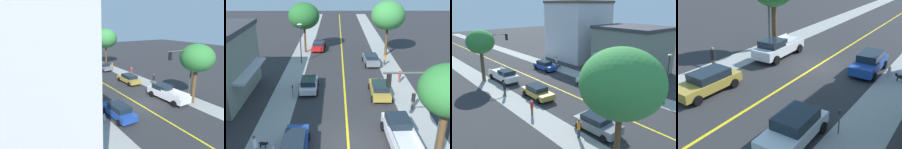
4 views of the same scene
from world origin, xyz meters
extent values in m
plane|color=#2D2D30|center=(0.00, 0.00, 0.00)|extent=(140.00, 140.00, 0.00)
cube|color=#9E9E99|center=(-6.46, 0.00, 0.00)|extent=(2.84, 126.00, 0.01)
cube|color=#9E9E99|center=(6.46, 0.00, 0.00)|extent=(2.84, 126.00, 0.01)
cube|color=yellow|center=(0.00, 0.00, 0.00)|extent=(0.20, 126.00, 0.00)
cube|color=gray|center=(-14.43, 8.17, 3.42)|extent=(8.27, 10.20, 6.84)
cube|color=#B7BABF|center=(-9.76, 8.17, 2.95)|extent=(1.07, 7.75, 0.24)
cylinder|color=brown|center=(6.86, 22.29, 2.16)|extent=(0.40, 0.40, 4.31)
ellipsoid|color=#3D8E42|center=(6.86, 22.29, 6.22)|extent=(5.09, 5.09, 4.32)
cylinder|color=brown|center=(6.12, -2.39, 2.09)|extent=(0.48, 0.48, 4.18)
ellipsoid|color=#337F38|center=(6.12, -2.39, 5.64)|extent=(3.90, 3.90, 3.32)
cylinder|color=brown|center=(-5.95, 23.99, 2.03)|extent=(0.33, 0.33, 4.06)
ellipsoid|color=#286B2D|center=(-5.95, 23.99, 5.88)|extent=(4.85, 4.85, 4.12)
cylinder|color=silver|center=(-5.56, -1.21, 0.32)|extent=(0.24, 0.24, 0.63)
sphere|color=#B2B2B7|center=(-5.56, -1.21, 0.70)|extent=(0.22, 0.22, 0.22)
cylinder|color=#B2B2B7|center=(-5.73, -1.21, 0.35)|extent=(0.10, 0.10, 0.10)
cylinder|color=#B2B2B7|center=(-5.39, -1.21, 0.35)|extent=(0.10, 0.10, 0.10)
cylinder|color=#4C4C51|center=(-5.51, 7.69, 0.57)|extent=(0.07, 0.07, 1.14)
cube|color=#2D2D33|center=(-5.51, 7.69, 1.27)|extent=(0.12, 0.18, 0.26)
cylinder|color=#474C47|center=(6.19, -1.73, 3.48)|extent=(0.20, 0.20, 6.96)
cylinder|color=#474C47|center=(4.12, -1.73, 6.53)|extent=(4.15, 0.14, 0.14)
cube|color=black|center=(2.45, -1.73, 6.03)|extent=(0.26, 0.32, 0.90)
sphere|color=red|center=(2.45, -1.73, 6.33)|extent=(0.20, 0.20, 0.20)
sphere|color=yellow|center=(2.45, -1.73, 6.03)|extent=(0.20, 0.20, 0.20)
sphere|color=green|center=(2.45, -1.73, 5.73)|extent=(0.20, 0.20, 0.20)
cylinder|color=#38383D|center=(-5.97, 18.72, 2.72)|extent=(0.16, 0.16, 5.44)
ellipsoid|color=silver|center=(-5.97, 18.72, 5.59)|extent=(0.70, 0.36, 0.24)
cube|color=red|center=(-3.90, 25.53, 0.65)|extent=(2.04, 4.80, 0.67)
cube|color=#19232D|center=(-3.91, 25.30, 1.21)|extent=(1.74, 2.62, 0.45)
cylinder|color=black|center=(-4.78, 27.13, 0.32)|extent=(0.24, 0.65, 0.64)
cylinder|color=black|center=(-2.91, 27.06, 0.32)|extent=(0.24, 0.65, 0.64)
cylinder|color=black|center=(-4.89, 24.00, 0.32)|extent=(0.24, 0.65, 0.64)
cylinder|color=black|center=(-3.02, 23.94, 0.32)|extent=(0.24, 0.65, 0.64)
cube|color=silver|center=(-3.97, 9.52, 0.63)|extent=(1.90, 4.21, 0.61)
cube|color=#19232D|center=(-3.97, 9.31, 1.21)|extent=(1.63, 2.29, 0.56)
cylinder|color=black|center=(-4.91, 10.86, 0.32)|extent=(0.24, 0.65, 0.64)
cylinder|color=black|center=(-3.12, 10.91, 0.32)|extent=(0.24, 0.65, 0.64)
cylinder|color=black|center=(-4.83, 8.12, 0.32)|extent=(0.24, 0.65, 0.64)
cylinder|color=black|center=(-3.04, 8.17, 0.32)|extent=(0.24, 0.65, 0.64)
cube|color=#1E429E|center=(-3.95, -1.26, 0.65)|extent=(1.87, 4.62, 0.65)
cube|color=#19232D|center=(-3.95, -1.49, 1.25)|extent=(1.60, 2.51, 0.55)
cylinder|color=black|center=(-4.86, 0.23, 0.32)|extent=(0.24, 0.65, 0.64)
cylinder|color=black|center=(-3.12, 0.28, 0.32)|extent=(0.24, 0.65, 0.64)
cylinder|color=black|center=(-4.78, -2.79, 0.32)|extent=(0.24, 0.65, 0.64)
cylinder|color=black|center=(-3.04, -2.74, 0.32)|extent=(0.24, 0.65, 0.64)
cube|color=slate|center=(3.99, 18.03, 0.68)|extent=(2.04, 4.28, 0.72)
cube|color=#19232D|center=(4.00, 17.82, 1.27)|extent=(1.73, 2.34, 0.47)
cylinder|color=black|center=(3.00, 19.36, 0.32)|extent=(0.25, 0.65, 0.64)
cylinder|color=black|center=(4.84, 19.46, 0.32)|extent=(0.25, 0.65, 0.64)
cylinder|color=black|center=(3.14, 16.60, 0.32)|extent=(0.25, 0.65, 0.64)
cylinder|color=black|center=(4.98, 16.69, 0.32)|extent=(0.25, 0.65, 0.64)
cube|color=#B29338|center=(3.70, 8.20, 0.63)|extent=(1.93, 4.67, 0.61)
cube|color=#19232D|center=(3.70, 7.97, 1.20)|extent=(1.67, 2.54, 0.53)
cylinder|color=black|center=(2.81, 9.75, 0.32)|extent=(0.23, 0.64, 0.64)
cylinder|color=black|center=(4.65, 9.71, 0.32)|extent=(0.23, 0.64, 0.64)
cylinder|color=black|center=(2.75, 6.69, 0.32)|extent=(0.23, 0.64, 0.64)
cylinder|color=black|center=(4.59, 6.65, 0.32)|extent=(0.23, 0.64, 0.64)
cube|color=silver|center=(4.01, -0.32, 0.81)|extent=(2.13, 5.70, 0.81)
cube|color=#19232D|center=(3.98, 0.70, 1.50)|extent=(1.85, 2.09, 0.57)
cube|color=silver|center=(3.17, -1.48, 1.33)|extent=(0.21, 2.93, 0.24)
cube|color=silver|center=(4.94, -1.41, 1.33)|extent=(0.21, 2.93, 0.24)
cylinder|color=black|center=(2.98, 1.56, 0.40)|extent=(0.31, 0.81, 0.80)
cylinder|color=black|center=(4.91, 1.63, 0.40)|extent=(0.31, 0.81, 0.80)
cylinder|color=black|center=(3.12, -2.27, 0.40)|extent=(0.31, 0.81, 0.80)
cylinder|color=black|center=(5.05, -2.20, 0.40)|extent=(0.31, 0.81, 0.80)
cylinder|color=brown|center=(6.47, 5.20, 0.42)|extent=(0.26, 0.26, 0.85)
cylinder|color=black|center=(6.47, 5.20, 1.23)|extent=(0.35, 0.35, 0.77)
sphere|color=#936B4C|center=(6.47, 5.20, 1.74)|extent=(0.24, 0.24, 0.24)
cylinder|color=brown|center=(-6.71, -1.71, 0.41)|extent=(0.23, 0.23, 0.83)
cylinder|color=silver|center=(-6.71, -1.71, 1.21)|extent=(0.31, 0.31, 0.76)
sphere|color=brown|center=(-6.71, -1.71, 1.70)|extent=(0.23, 0.23, 0.23)
cylinder|color=brown|center=(6.64, 11.62, 0.37)|extent=(0.23, 0.23, 0.73)
cylinder|color=red|center=(6.64, 11.62, 1.07)|extent=(0.31, 0.31, 0.67)
sphere|color=tan|center=(6.64, 11.62, 1.50)|extent=(0.21, 0.21, 0.21)
cylinder|color=#33384C|center=(5.88, 17.66, 0.38)|extent=(0.23, 0.23, 0.75)
cylinder|color=orange|center=(5.88, 17.66, 1.10)|extent=(0.30, 0.30, 0.69)
sphere|color=brown|center=(5.88, 17.66, 1.55)|extent=(0.21, 0.21, 0.21)
ellipsoid|color=black|center=(-6.51, -0.68, 0.38)|extent=(0.66, 0.39, 0.27)
sphere|color=black|center=(-6.17, -0.76, 0.46)|extent=(0.22, 0.22, 0.22)
cylinder|color=black|center=(-6.30, -0.73, 0.12)|extent=(0.09, 0.09, 0.25)
cylinder|color=black|center=(-6.72, -0.64, 0.12)|extent=(0.09, 0.09, 0.25)
camera|label=1|loc=(-13.37, -16.86, 9.61)|focal=30.62mm
camera|label=2|loc=(-0.91, -16.93, 12.60)|focal=41.62mm
camera|label=3|loc=(17.77, 30.25, 10.70)|focal=37.72mm
camera|label=4|loc=(-10.07, 18.87, 8.31)|focal=44.31mm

